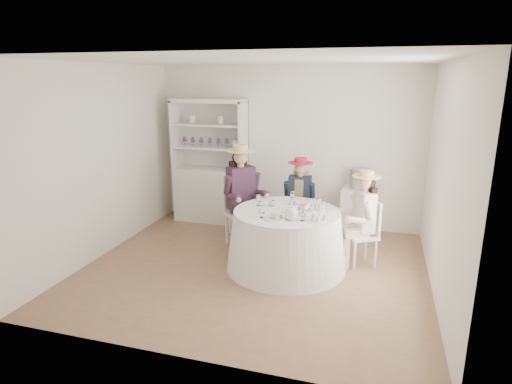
# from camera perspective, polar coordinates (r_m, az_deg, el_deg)

# --- Properties ---
(ground) EXTENTS (4.50, 4.50, 0.00)m
(ground) POSITION_cam_1_polar(r_m,az_deg,el_deg) (5.87, -0.28, -10.18)
(ground) COLOR brown
(ground) RESTS_ON ground
(ceiling) EXTENTS (4.50, 4.50, 0.00)m
(ceiling) POSITION_cam_1_polar(r_m,az_deg,el_deg) (5.32, -0.32, 17.16)
(ceiling) COLOR white
(ceiling) RESTS_ON wall_back
(wall_back) EXTENTS (4.50, 0.00, 4.50)m
(wall_back) POSITION_cam_1_polar(r_m,az_deg,el_deg) (7.34, 4.20, 5.98)
(wall_back) COLOR white
(wall_back) RESTS_ON ground
(wall_front) EXTENTS (4.50, 0.00, 4.50)m
(wall_front) POSITION_cam_1_polar(r_m,az_deg,el_deg) (3.63, -9.39, -3.71)
(wall_front) COLOR white
(wall_front) RESTS_ON ground
(wall_left) EXTENTS (0.00, 4.50, 4.50)m
(wall_left) POSITION_cam_1_polar(r_m,az_deg,el_deg) (6.44, -19.90, 3.83)
(wall_left) COLOR white
(wall_left) RESTS_ON ground
(wall_right) EXTENTS (0.00, 4.50, 4.50)m
(wall_right) POSITION_cam_1_polar(r_m,az_deg,el_deg) (5.27, 23.85, 1.08)
(wall_right) COLOR white
(wall_right) RESTS_ON ground
(tea_table) EXTENTS (1.60, 1.60, 0.81)m
(tea_table) POSITION_cam_1_polar(r_m,az_deg,el_deg) (5.77, 4.05, -6.35)
(tea_table) COLOR white
(tea_table) RESTS_ON ground
(hutch) EXTENTS (1.34, 0.65, 2.15)m
(hutch) POSITION_cam_1_polar(r_m,az_deg,el_deg) (7.62, -5.98, 1.80)
(hutch) COLOR silver
(hutch) RESTS_ON ground
(side_table) EXTENTS (0.56, 0.56, 0.78)m
(side_table) POSITION_cam_1_polar(r_m,az_deg,el_deg) (7.17, 13.46, -2.54)
(side_table) COLOR silver
(side_table) RESTS_ON ground
(hatbox) EXTENTS (0.38, 0.38, 0.32)m
(hatbox) POSITION_cam_1_polar(r_m,az_deg,el_deg) (7.02, 13.73, 1.72)
(hatbox) COLOR black
(hatbox) RESTS_ON side_table
(guest_left) EXTENTS (0.66, 0.66, 1.55)m
(guest_left) POSITION_cam_1_polar(r_m,az_deg,el_deg) (6.40, -1.91, 0.29)
(guest_left) COLOR silver
(guest_left) RESTS_ON ground
(guest_mid) EXTENTS (0.48, 0.50, 1.32)m
(guest_mid) POSITION_cam_1_polar(r_m,az_deg,el_deg) (6.63, 5.82, -0.37)
(guest_mid) COLOR silver
(guest_mid) RESTS_ON ground
(guest_right) EXTENTS (0.56, 0.51, 1.32)m
(guest_right) POSITION_cam_1_polar(r_m,az_deg,el_deg) (5.91, 14.01, -2.72)
(guest_right) COLOR silver
(guest_right) RESTS_ON ground
(spare_chair) EXTENTS (0.45, 0.45, 1.03)m
(spare_chair) POSITION_cam_1_polar(r_m,az_deg,el_deg) (7.02, -1.96, -1.11)
(spare_chair) COLOR silver
(spare_chair) RESTS_ON ground
(teacup_a) EXTENTS (0.10, 0.10, 0.08)m
(teacup_a) POSITION_cam_1_polar(r_m,az_deg,el_deg) (5.81, 2.16, -1.56)
(teacup_a) COLOR white
(teacup_a) RESTS_ON tea_table
(teacup_b) EXTENTS (0.07, 0.07, 0.06)m
(teacup_b) POSITION_cam_1_polar(r_m,az_deg,el_deg) (5.90, 4.70, -1.40)
(teacup_b) COLOR white
(teacup_b) RESTS_ON tea_table
(teacup_c) EXTENTS (0.11, 0.11, 0.07)m
(teacup_c) POSITION_cam_1_polar(r_m,az_deg,el_deg) (5.64, 7.32, -2.25)
(teacup_c) COLOR white
(teacup_c) RESTS_ON tea_table
(flower_bowl) EXTENTS (0.23, 0.23, 0.05)m
(flower_bowl) POSITION_cam_1_polar(r_m,az_deg,el_deg) (5.56, 6.24, -2.54)
(flower_bowl) COLOR white
(flower_bowl) RESTS_ON tea_table
(flower_arrangement) EXTENTS (0.18, 0.18, 0.07)m
(flower_arrangement) POSITION_cam_1_polar(r_m,az_deg,el_deg) (5.55, 6.09, -1.95)
(flower_arrangement) COLOR pink
(flower_arrangement) RESTS_ON tea_table
(table_teapot) EXTENTS (0.24, 0.17, 0.18)m
(table_teapot) POSITION_cam_1_polar(r_m,az_deg,el_deg) (5.27, 4.81, -2.91)
(table_teapot) COLOR white
(table_teapot) RESTS_ON tea_table
(sandwich_plate) EXTENTS (0.29, 0.29, 0.06)m
(sandwich_plate) POSITION_cam_1_polar(r_m,az_deg,el_deg) (5.32, 2.55, -3.41)
(sandwich_plate) COLOR white
(sandwich_plate) RESTS_ON tea_table
(cupcake_stand) EXTENTS (0.21, 0.21, 0.20)m
(cupcake_stand) POSITION_cam_1_polar(r_m,az_deg,el_deg) (5.30, 8.39, -2.98)
(cupcake_stand) COLOR white
(cupcake_stand) RESTS_ON tea_table
(stemware_set) EXTENTS (0.91, 0.87, 0.15)m
(stemware_set) POSITION_cam_1_polar(r_m,az_deg,el_deg) (5.62, 4.14, -1.78)
(stemware_set) COLOR white
(stemware_set) RESTS_ON tea_table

